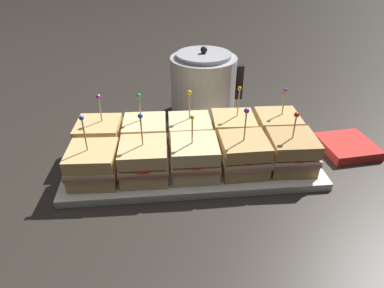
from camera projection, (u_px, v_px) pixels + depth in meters
name	position (u px, v px, depth m)	size (l,w,h in m)	color
ground_plane	(192.00, 165.00, 0.84)	(6.00, 6.00, 0.00)	#2D2823
serving_platter	(192.00, 162.00, 0.84)	(0.60, 0.26, 0.02)	white
sandwich_front_far_left	(93.00, 164.00, 0.74)	(0.11, 0.11, 0.16)	tan
sandwich_front_left	(144.00, 161.00, 0.75)	(0.11, 0.11, 0.16)	#DBB77A
sandwich_front_center	(194.00, 158.00, 0.76)	(0.11, 0.11, 0.15)	beige
sandwich_front_right	(244.00, 155.00, 0.77)	(0.11, 0.11, 0.16)	tan
sandwich_front_far_right	(291.00, 152.00, 0.78)	(0.11, 0.11, 0.14)	tan
sandwich_back_far_left	(100.00, 137.00, 0.84)	(0.11, 0.11, 0.15)	tan
sandwich_back_left	(145.00, 136.00, 0.85)	(0.11, 0.11, 0.15)	beige
sandwich_back_center	(190.00, 133.00, 0.86)	(0.11, 0.11, 0.15)	beige
sandwich_back_right	(233.00, 131.00, 0.86)	(0.11, 0.11, 0.16)	tan
sandwich_back_far_right	(277.00, 129.00, 0.87)	(0.11, 0.11, 0.15)	tan
kettle_steel	(203.00, 85.00, 1.04)	(0.22, 0.20, 0.21)	#B7BABF
napkin_stack	(347.00, 146.00, 0.89)	(0.14, 0.14, 0.02)	red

